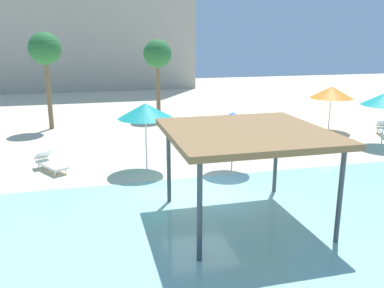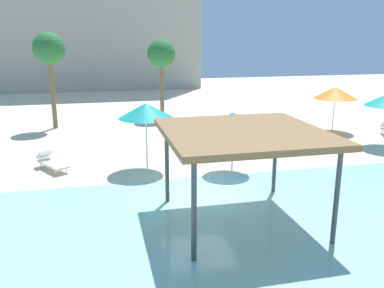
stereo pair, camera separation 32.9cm
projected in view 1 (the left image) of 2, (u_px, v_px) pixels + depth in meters
The scene contains 10 objects.
ground_plane at pixel (200, 192), 14.83m from camera, with size 80.00×80.00×0.00m, color beige.
lagoon_water at pixel (257, 269), 9.90m from camera, with size 44.00×13.50×0.04m, color #99D1C6.
shade_pavilion at pixel (246, 135), 11.88m from camera, with size 4.60×4.60×2.88m.
beach_umbrella_teal_1 at pixel (145, 111), 16.72m from camera, with size 2.27×2.27×2.86m.
beach_umbrella_blue_3 at pixel (233, 119), 16.66m from camera, with size 1.91×1.91×2.51m.
beach_umbrella_orange_5 at pixel (332, 92), 24.00m from camera, with size 2.50×2.50×2.65m.
lounge_chair_1 at pixel (384, 130), 23.31m from camera, with size 1.38×1.97×0.74m.
lounge_chair_2 at pixel (50, 163), 17.21m from camera, with size 1.50×1.93×0.74m.
palm_tree_0 at pixel (45, 51), 23.83m from camera, with size 1.90×1.90×5.77m.
palm_tree_2 at pixel (157, 55), 27.21m from camera, with size 1.90×1.90×5.34m.
Camera 1 is at (-3.72, -13.37, 5.52)m, focal length 38.04 mm.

